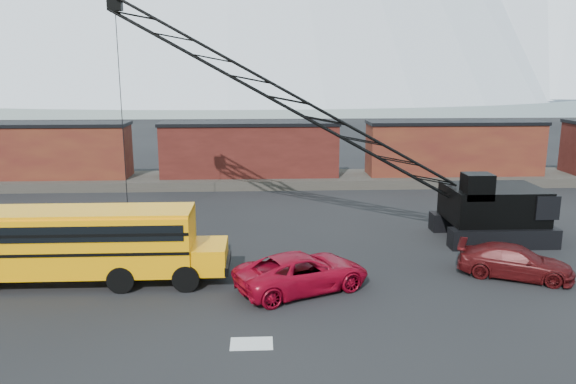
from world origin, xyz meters
name	(u,v)px	position (x,y,z in m)	size (l,w,h in m)	color
ground	(241,296)	(0.00, 0.00, 0.00)	(160.00, 160.00, 0.00)	black
gravel_berm	(250,180)	(0.00, 22.00, 0.35)	(120.00, 5.00, 0.70)	#48423B
boxcar_west_near	(38,151)	(-16.00, 22.00, 2.76)	(13.70, 3.10, 4.17)	#4B1615
boxcar_mid	(250,149)	(0.00, 22.00, 2.76)	(13.70, 3.10, 4.17)	#501B16
boxcar_east_near	(454,148)	(16.00, 22.00, 2.76)	(13.70, 3.10, 4.17)	#4B1615
snow_patch	(252,344)	(0.50, -4.00, 0.01)	(1.40, 0.90, 0.02)	silver
school_bus	(81,242)	(-6.68, 1.75, 1.79)	(11.65, 2.65, 3.19)	#FA9D05
red_pickup	(302,272)	(2.51, 0.54, 0.77)	(2.56, 5.56, 1.54)	maroon
maroon_suv	(515,262)	(11.82, 1.55, 0.69)	(1.94, 4.77, 1.38)	#490D0F
crawler_crane	(311,112)	(3.47, 7.92, 6.67)	(22.63, 4.20, 12.47)	black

